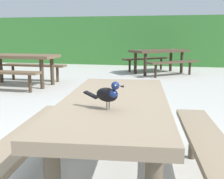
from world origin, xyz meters
TOP-DOWN VIEW (x-y plane):
  - hedge_wall at (0.00, 10.06)m, footprint 28.00×2.09m
  - picnic_table_foreground at (0.28, 0.05)m, footprint 1.85×1.87m
  - bird_grackle at (0.30, -0.28)m, footprint 0.28×0.12m
  - picnic_table_mid_left at (0.27, 6.93)m, footprint 2.39×2.39m
  - picnic_table_mid_right at (-2.86, 4.06)m, footprint 1.81×1.71m

SIDE VIEW (x-z plane):
  - picnic_table_foreground at x=0.28m, z-range 0.19..0.93m
  - picnic_table_mid_left at x=0.27m, z-range 0.19..0.93m
  - picnic_table_mid_right at x=-2.86m, z-range 0.19..0.93m
  - bird_grackle at x=0.30m, z-range 0.75..0.94m
  - hedge_wall at x=0.00m, z-range 0.00..1.91m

